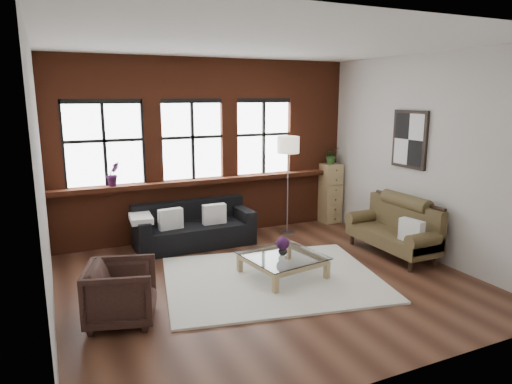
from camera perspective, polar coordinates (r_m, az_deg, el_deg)
name	(u,v)px	position (r m, az deg, el deg)	size (l,w,h in m)	color
floor	(267,280)	(6.54, 1.43, -10.99)	(5.50, 5.50, 0.00)	#402317
ceiling	(269,43)	(6.06, 1.60, 18.11)	(5.50, 5.50, 0.00)	white
wall_back	(207,149)	(8.39, -6.09, 5.40)	(5.50, 5.50, 0.00)	beige
wall_front	(398,210)	(4.05, 17.34, -2.17)	(5.50, 5.50, 0.00)	beige
wall_left	(42,185)	(5.48, -25.22, 0.82)	(5.00, 5.00, 0.00)	beige
wall_right	(424,157)	(7.71, 20.22, 4.15)	(5.00, 5.00, 0.00)	beige
brick_backwall	(209,149)	(8.34, -5.96, 5.36)	(5.50, 0.12, 3.20)	maroon
sill_ledge	(211,180)	(8.34, -5.67, 1.47)	(5.50, 0.30, 0.08)	maroon
window_left	(104,145)	(7.94, -18.45, 5.57)	(1.38, 0.10, 1.50)	black
window_mid	(192,141)	(8.24, -7.99, 6.28)	(1.38, 0.10, 1.50)	black
window_right	(263,138)	(8.74, 0.88, 6.72)	(1.38, 0.10, 1.50)	black
wall_poster	(410,139)	(7.88, 18.66, 6.24)	(0.05, 0.74, 0.94)	black
shag_rug	(272,279)	(6.56, 2.04, -10.76)	(2.95, 2.32, 0.03)	silver
dark_sofa	(194,225)	(7.93, -7.74, -4.15)	(2.01, 0.81, 0.73)	black
pillow_a	(171,219)	(7.68, -10.63, -3.33)	(0.40, 0.14, 0.34)	white
pillow_b	(214,214)	(7.89, -5.24, -2.75)	(0.40, 0.14, 0.34)	white
vintage_settee	(392,229)	(7.71, 16.64, -4.40)	(0.74, 1.66, 0.89)	#4B3E23
pillow_settee	(411,231)	(7.27, 18.85, -4.59)	(0.14, 0.38, 0.34)	white
armchair	(121,293)	(5.54, -16.47, -11.99)	(0.75, 0.77, 0.70)	black
coffee_table	(282,266)	(6.62, 3.33, -9.22)	(1.01, 1.01, 0.34)	tan
vase	(283,250)	(6.54, 3.36, -7.29)	(0.13, 0.13, 0.14)	#B2B2B2
flowers	(283,243)	(6.51, 3.37, -6.42)	(0.19, 0.19, 0.19)	#431847
drawer_chest	(330,193)	(9.42, 9.25, -0.14)	(0.37, 0.37, 1.20)	tan
potted_plant_top	(331,156)	(9.29, 9.41, 4.51)	(0.30, 0.26, 0.34)	#2D5923
floor_lamp	(288,182)	(8.45, 3.99, 1.27)	(0.40, 0.40, 1.97)	#A5A5A8
sill_plant	(113,174)	(7.88, -17.43, 2.15)	(0.22, 0.18, 0.40)	#431847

